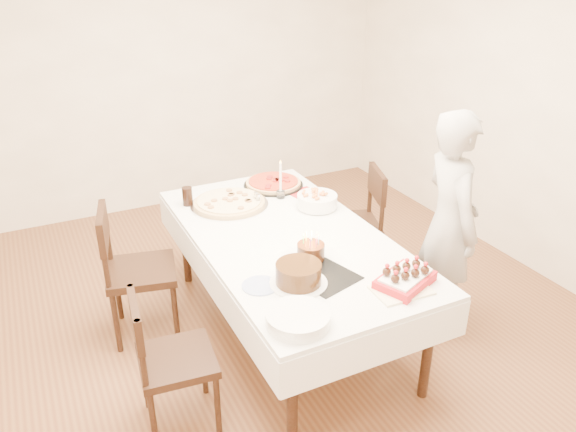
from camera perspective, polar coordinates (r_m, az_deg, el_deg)
name	(u,v)px	position (r m, az deg, el deg)	size (l,w,h in m)	color
floor	(281,328)	(4.07, -0.75, -11.33)	(5.00, 5.00, 0.00)	brown
wall_back	(168,73)	(5.72, -12.06, 14.06)	(4.50, 0.04, 2.70)	#F3E6CD
wall_right	(544,105)	(4.80, 24.56, 10.19)	(0.04, 5.00, 2.70)	#F3E6CD
dining_table	(288,284)	(3.84, 0.00, -6.94)	(1.14, 2.14, 0.75)	silver
chair_right_savory	(350,225)	(4.46, 6.34, -0.90)	(0.47, 0.47, 0.93)	black
chair_left_savory	(142,271)	(3.91, -14.65, -5.47)	(0.49, 0.49, 0.96)	black
chair_left_dessert	(177,360)	(3.19, -11.24, -14.16)	(0.44, 0.44, 0.86)	black
person	(449,225)	(3.87, 16.04, -0.89)	(0.57, 0.37, 1.57)	#B5B0AA
pizza_white	(229,203)	(4.09, -5.98, 1.37)	(0.57, 0.57, 0.04)	beige
pizza_pepperoni	(273,183)	(4.42, -1.50, 3.37)	(0.47, 0.47, 0.04)	red
red_placemat	(304,194)	(4.28, 1.68, 2.28)	(0.21, 0.21, 0.01)	#B21E1E
pasta_bowl	(317,201)	(4.03, 2.97, 1.56)	(0.29, 0.29, 0.09)	white
taper_candle	(281,179)	(4.15, -0.77, 3.78)	(0.06, 0.06, 0.30)	white
shaker_pair	(258,200)	(4.06, -3.04, 1.64)	(0.08, 0.08, 0.09)	white
cola_glass	(187,196)	(4.12, -10.18, 1.99)	(0.07, 0.07, 0.14)	black
layer_cake	(298,274)	(3.12, 1.07, -5.93)	(0.33, 0.33, 0.13)	#38200E
cake_board	(325,277)	(3.22, 3.81, -6.24)	(0.32, 0.32, 0.01)	black
birthday_cake	(311,246)	(3.34, 2.34, -3.10)	(0.17, 0.17, 0.16)	#3D1E10
strawberry_box	(405,279)	(3.19, 11.81, -6.25)	(0.33, 0.22, 0.08)	#A8131A
box_lid	(401,291)	(3.15, 11.44, -7.49)	(0.31, 0.21, 0.03)	beige
plate_stack	(298,319)	(2.83, 1.03, -10.38)	(0.32, 0.32, 0.07)	white
china_plate	(260,285)	(3.13, -2.83, -7.06)	(0.21, 0.21, 0.01)	white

